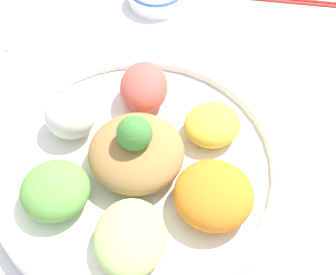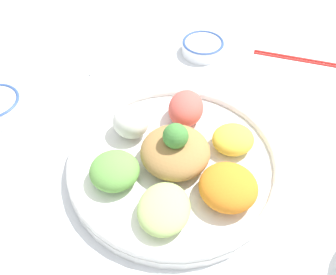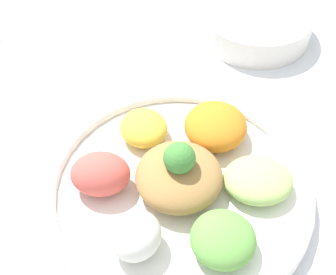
{
  "view_description": "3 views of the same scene",
  "coord_description": "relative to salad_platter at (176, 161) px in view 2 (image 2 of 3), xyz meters",
  "views": [
    {
      "loc": [
        -0.23,
        0.3,
        0.57
      ],
      "look_at": [
        -0.04,
        0.0,
        0.08
      ],
      "focal_mm": 50.0,
      "sensor_mm": 36.0,
      "label": 1
    },
    {
      "loc": [
        -0.29,
        0.38,
        0.61
      ],
      "look_at": [
        0.03,
        0.01,
        0.06
      ],
      "focal_mm": 42.0,
      "sensor_mm": 36.0,
      "label": 2
    },
    {
      "loc": [
        0.36,
        0.22,
        0.61
      ],
      "look_at": [
        -0.04,
        -0.02,
        0.08
      ],
      "focal_mm": 50.0,
      "sensor_mm": 36.0,
      "label": 3
    }
  ],
  "objects": [
    {
      "name": "ground_plane",
      "position": [
        0.0,
        -0.03,
        -0.03
      ],
      "size": [
        2.4,
        2.4,
        0.0
      ],
      "primitive_type": "plane",
      "color": "white"
    },
    {
      "name": "salad_platter",
      "position": [
        0.0,
        0.0,
        0.0
      ],
      "size": [
        0.41,
        0.41,
        0.12
      ],
      "color": "white",
      "rests_on": "ground_plane"
    },
    {
      "name": "sauce_bowl_dark",
      "position": [
        0.19,
        -0.33,
        -0.01
      ],
      "size": [
        0.11,
        0.11,
        0.03
      ],
      "color": "white",
      "rests_on": "ground_plane"
    },
    {
      "name": "chopsticks_pair_near",
      "position": [
        -0.02,
        -0.47,
        -0.02
      ],
      "size": [
        0.23,
        0.12,
        0.01
      ],
      "rotation": [
        0.0,
        0.0,
        3.57
      ],
      "color": "red",
      "rests_on": "ground_plane"
    },
    {
      "name": "serving_spoon_main",
      "position": [
        0.34,
        -0.16,
        -0.03
      ],
      "size": [
        0.04,
        0.13,
        0.01
      ],
      "rotation": [
        0.0,
        0.0,
        1.59
      ],
      "color": "silver",
      "rests_on": "ground_plane"
    }
  ]
}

